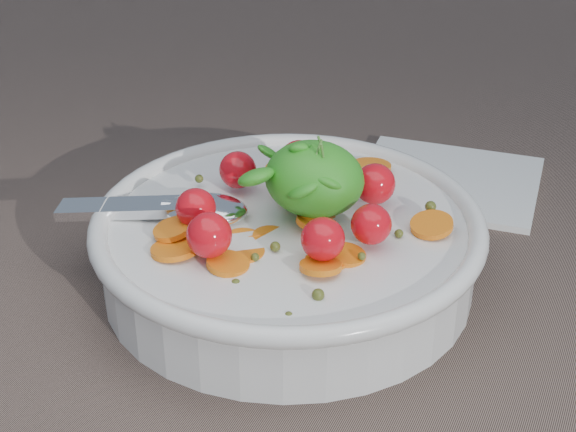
% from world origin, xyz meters
% --- Properties ---
extents(ground, '(6.00, 6.00, 0.00)m').
position_xyz_m(ground, '(0.00, 0.00, 0.00)').
color(ground, '#796256').
rests_on(ground, ground).
extents(bowl, '(0.31, 0.28, 0.12)m').
position_xyz_m(bowl, '(-0.02, 0.02, 0.03)').
color(bowl, silver).
rests_on(bowl, ground).
extents(napkin, '(0.17, 0.15, 0.01)m').
position_xyz_m(napkin, '(0.05, 0.22, 0.00)').
color(napkin, silver).
rests_on(napkin, ground).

